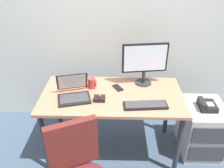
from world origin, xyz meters
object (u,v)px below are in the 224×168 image
trackball_mouse (100,98)px  cell_phone (118,88)px  file_cabinet (201,129)px  monitor_main (145,61)px  desk_phone (207,105)px  coffee_mug (92,83)px  laptop (73,92)px  keyboard (146,105)px

trackball_mouse → cell_phone: trackball_mouse is taller
file_cabinet → monitor_main: size_ratio=1.22×
trackball_mouse → desk_phone: bearing=6.6°
file_cabinet → cell_phone: (-0.94, 0.09, 0.46)m
file_cabinet → cell_phone: 1.05m
file_cabinet → coffee_mug: (-1.21, 0.10, 0.51)m
laptop → cell_phone: (0.44, 0.18, -0.05)m
desk_phone → keyboard: keyboard is taller
coffee_mug → cell_phone: bearing=-0.8°
trackball_mouse → file_cabinet: bearing=7.4°
file_cabinet → desk_phone: bearing=-116.8°
monitor_main → coffee_mug: size_ratio=4.39×
laptop → trackball_mouse: laptop is taller
desk_phone → monitor_main: bearing=161.0°
desk_phone → keyboard: size_ratio=0.48×
desk_phone → trackball_mouse: bearing=-173.4°
desk_phone → cell_phone: cell_phone is taller
monitor_main → cell_phone: 0.40m
desk_phone → coffee_mug: 1.22m
file_cabinet → trackball_mouse: 1.22m
monitor_main → file_cabinet: bearing=-17.5°
keyboard → laptop: laptop is taller
laptop → file_cabinet: bearing=3.6°
monitor_main → trackball_mouse: (-0.45, -0.35, -0.25)m
monitor_main → coffee_mug: 0.60m
cell_phone → trackball_mouse: bearing=-156.2°
desk_phone → coffee_mug: (-1.20, 0.11, 0.18)m
laptop → cell_phone: laptop is taller
coffee_mug → cell_phone: coffee_mug is taller
trackball_mouse → laptop: bearing=167.8°
desk_phone → laptop: bearing=-177.1°
laptop → coffee_mug: bearing=47.8°
trackball_mouse → coffee_mug: 0.26m
cell_phone → desk_phone: bearing=-36.2°
cell_phone → file_cabinet: bearing=-35.2°
monitor_main → trackball_mouse: size_ratio=4.37×
file_cabinet → coffee_mug: bearing=175.4°
coffee_mug → cell_phone: (0.27, -0.00, -0.05)m
trackball_mouse → coffee_mug: bearing=112.0°
trackball_mouse → cell_phone: size_ratio=0.77×
laptop → trackball_mouse: bearing=-12.2°
trackball_mouse → cell_phone: bearing=53.3°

